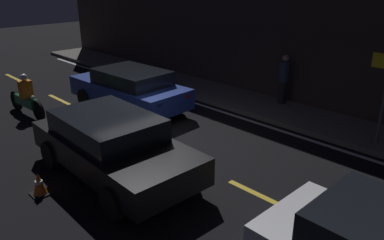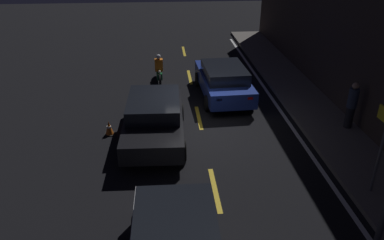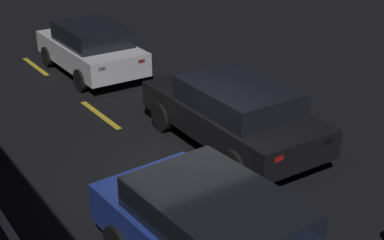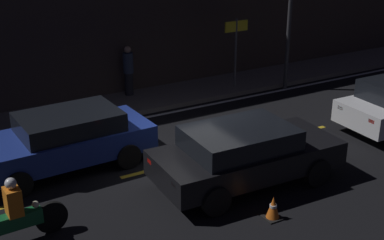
# 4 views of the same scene
# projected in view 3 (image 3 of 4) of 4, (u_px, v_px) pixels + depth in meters

# --- Properties ---
(ground_plane) EXTENTS (56.00, 56.00, 0.00)m
(ground_plane) POSITION_uv_depth(u_px,v_px,m) (179.00, 174.00, 10.36)
(ground_plane) COLOR black
(lane_dash_c) EXTENTS (2.00, 0.14, 0.01)m
(lane_dash_c) POSITION_uv_depth(u_px,v_px,m) (210.00, 197.00, 9.61)
(lane_dash_c) COLOR gold
(lane_dash_c) RESTS_ON ground
(lane_dash_d) EXTENTS (2.00, 0.14, 0.01)m
(lane_dash_d) POSITION_uv_depth(u_px,v_px,m) (100.00, 115.00, 12.98)
(lane_dash_d) COLOR gold
(lane_dash_d) RESTS_ON ground
(lane_dash_e) EXTENTS (2.00, 0.14, 0.01)m
(lane_dash_e) POSITION_uv_depth(u_px,v_px,m) (35.00, 66.00, 16.35)
(lane_dash_e) COLOR gold
(lane_dash_e) RESTS_ON ground
(lane_solid_kerb) EXTENTS (25.20, 0.14, 0.01)m
(lane_solid_kerb) POSITION_uv_depth(u_px,v_px,m) (10.00, 232.00, 8.64)
(lane_solid_kerb) COLOR silver
(lane_solid_kerb) RESTS_ON ground
(van_black) EXTENTS (4.46, 2.14, 1.42)m
(van_black) POSITION_uv_depth(u_px,v_px,m) (233.00, 111.00, 11.23)
(van_black) COLOR black
(van_black) RESTS_ON ground
(sedan_white) EXTENTS (4.10, 1.97, 1.47)m
(sedan_white) POSITION_uv_depth(u_px,v_px,m) (91.00, 48.00, 15.49)
(sedan_white) COLOR silver
(sedan_white) RESTS_ON ground
(traffic_cone_near) EXTENTS (0.37, 0.37, 0.51)m
(traffic_cone_near) POSITION_uv_depth(u_px,v_px,m) (298.00, 122.00, 11.99)
(traffic_cone_near) COLOR black
(traffic_cone_near) RESTS_ON ground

